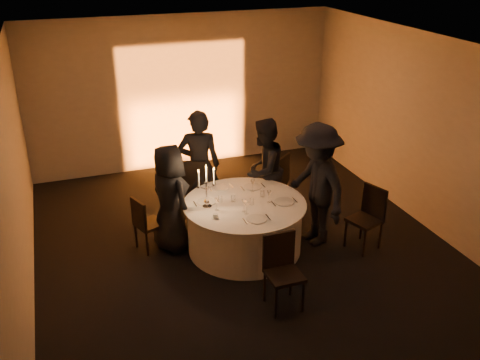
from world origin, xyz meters
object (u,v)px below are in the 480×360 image
object	(u,v)px
guest_left	(170,199)
candelabra	(207,193)
chair_left	(145,222)
chair_front	(282,266)
guest_right	(317,185)
coffee_cup	(215,216)
chair_right	(368,214)
guest_back_right	(264,170)
guest_back_left	(199,166)
chair_back_right	(277,178)
banquet_table	(245,226)
chair_back_left	(192,185)

from	to	relation	value
guest_left	candelabra	distance (m)	0.60
chair_left	chair_front	xyz separation A→B (m)	(1.37, -1.85, 0.07)
guest_right	coffee_cup	bearing A→B (deg)	-91.65
chair_right	guest_back_right	size ratio (longest dim) A/B	0.56
chair_left	guest_back_left	distance (m)	1.35
coffee_cup	chair_back_right	bearing A→B (deg)	42.45
chair_left	coffee_cup	size ratio (longest dim) A/B	7.71
chair_front	guest_back_right	xyz separation A→B (m)	(0.64, 2.21, 0.31)
coffee_cup	candelabra	distance (m)	0.40
guest_back_left	candelabra	distance (m)	1.16
banquet_table	guest_back_right	size ratio (longest dim) A/B	1.05
chair_right	guest_right	bearing A→B (deg)	-139.41
guest_left	guest_right	size ratio (longest dim) A/B	0.87
guest_left	guest_back_left	distance (m)	1.04
chair_left	chair_back_right	size ratio (longest dim) A/B	0.88
guest_back_left	guest_right	distance (m)	1.95
chair_back_left	guest_back_right	size ratio (longest dim) A/B	0.62
guest_back_left	chair_front	bearing A→B (deg)	113.40
banquet_table	guest_right	xyz separation A→B (m)	(1.08, -0.14, 0.56)
coffee_cup	chair_right	bearing A→B (deg)	-6.13
chair_right	guest_right	xyz separation A→B (m)	(-0.67, 0.40, 0.41)
chair_back_left	guest_back_right	xyz separation A→B (m)	(1.09, -0.38, 0.25)
guest_back_left	guest_right	size ratio (longest dim) A/B	0.98
banquet_table	chair_back_left	world-z (taller)	chair_back_left
guest_back_right	coffee_cup	distance (m)	1.62
guest_right	guest_back_left	bearing A→B (deg)	-140.21
chair_back_right	chair_front	world-z (taller)	chair_front
chair_left	chair_back_left	xyz separation A→B (m)	(0.92, 0.74, 0.13)
guest_back_left	coffee_cup	distance (m)	1.51
guest_back_right	chair_right	bearing A→B (deg)	92.44
banquet_table	guest_left	world-z (taller)	guest_left
chair_right	guest_right	distance (m)	0.88
guest_left	guest_back_right	size ratio (longest dim) A/B	0.96
chair_left	guest_back_left	xyz separation A→B (m)	(1.04, 0.73, 0.45)
chair_left	chair_front	distance (m)	2.30
chair_back_right	candelabra	distance (m)	1.92
guest_back_left	guest_back_right	distance (m)	1.04
banquet_table	chair_back_right	distance (m)	1.50
chair_back_right	guest_left	bearing A→B (deg)	-19.59
chair_back_right	guest_back_left	distance (m)	1.40
chair_back_left	chair_front	bearing A→B (deg)	118.74
chair_back_left	guest_back_left	bearing A→B (deg)	-165.66
guest_back_left	chair_back_left	bearing A→B (deg)	11.64
chair_back_right	guest_back_right	distance (m)	0.56
chair_back_right	guest_back_left	xyz separation A→B (m)	(-1.34, 0.09, 0.39)
guest_back_left	candelabra	world-z (taller)	guest_back_left
chair_back_left	guest_left	size ratio (longest dim) A/B	0.65
guest_back_left	chair_back_right	bearing A→B (deg)	-167.82
chair_back_right	candelabra	bearing A→B (deg)	-4.76
guest_back_right	coffee_cup	bearing A→B (deg)	6.87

